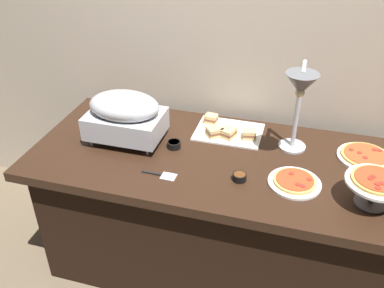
{
  "coord_description": "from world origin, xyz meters",
  "views": [
    {
      "loc": [
        0.36,
        -1.72,
        1.95
      ],
      "look_at": [
        -0.13,
        0.0,
        0.81
      ],
      "focal_mm": 39.2,
      "sensor_mm": 36.0,
      "label": 1
    }
  ],
  "objects_px": {
    "pizza_plate_center": "(295,182)",
    "serving_spatula": "(160,175)",
    "chafing_dish": "(125,115)",
    "pizza_plate_front": "(365,156)",
    "sandwich_platter": "(227,131)",
    "sauce_cup_near": "(174,144)",
    "sauce_cup_far": "(239,177)",
    "heat_lamp": "(300,92)",
    "pizza_plate_raised_stand": "(376,184)"
  },
  "relations": [
    {
      "from": "pizza_plate_center",
      "to": "sandwich_platter",
      "type": "distance_m",
      "value": 0.52
    },
    {
      "from": "chafing_dish",
      "to": "sauce_cup_far",
      "type": "bearing_deg",
      "value": -15.88
    },
    {
      "from": "sauce_cup_far",
      "to": "heat_lamp",
      "type": "bearing_deg",
      "value": 47.59
    },
    {
      "from": "sauce_cup_near",
      "to": "serving_spatula",
      "type": "xyz_separation_m",
      "value": [
        0.01,
        -0.25,
        -0.02
      ]
    },
    {
      "from": "heat_lamp",
      "to": "sauce_cup_near",
      "type": "xyz_separation_m",
      "value": [
        -0.59,
        -0.05,
        -0.35
      ]
    },
    {
      "from": "heat_lamp",
      "to": "pizza_plate_raised_stand",
      "type": "distance_m",
      "value": 0.51
    },
    {
      "from": "serving_spatula",
      "to": "sauce_cup_far",
      "type": "bearing_deg",
      "value": 10.57
    },
    {
      "from": "pizza_plate_front",
      "to": "pizza_plate_raised_stand",
      "type": "height_order",
      "value": "pizza_plate_raised_stand"
    },
    {
      "from": "pizza_plate_front",
      "to": "pizza_plate_center",
      "type": "bearing_deg",
      "value": -136.29
    },
    {
      "from": "heat_lamp",
      "to": "sauce_cup_near",
      "type": "bearing_deg",
      "value": -174.98
    },
    {
      "from": "heat_lamp",
      "to": "pizza_plate_front",
      "type": "distance_m",
      "value": 0.52
    },
    {
      "from": "pizza_plate_raised_stand",
      "to": "sandwich_platter",
      "type": "height_order",
      "value": "pizza_plate_raised_stand"
    },
    {
      "from": "heat_lamp",
      "to": "serving_spatula",
      "type": "height_order",
      "value": "heat_lamp"
    },
    {
      "from": "chafing_dish",
      "to": "pizza_plate_center",
      "type": "distance_m",
      "value": 0.91
    },
    {
      "from": "sandwich_platter",
      "to": "chafing_dish",
      "type": "bearing_deg",
      "value": -157.59
    },
    {
      "from": "sandwich_platter",
      "to": "sauce_cup_near",
      "type": "distance_m",
      "value": 0.32
    },
    {
      "from": "chafing_dish",
      "to": "heat_lamp",
      "type": "xyz_separation_m",
      "value": [
        0.85,
        0.05,
        0.22
      ]
    },
    {
      "from": "pizza_plate_front",
      "to": "serving_spatula",
      "type": "bearing_deg",
      "value": -156.05
    },
    {
      "from": "pizza_plate_raised_stand",
      "to": "serving_spatula",
      "type": "xyz_separation_m",
      "value": [
        -0.94,
        -0.06,
        -0.11
      ]
    },
    {
      "from": "sauce_cup_near",
      "to": "chafing_dish",
      "type": "bearing_deg",
      "value": 179.44
    },
    {
      "from": "pizza_plate_front",
      "to": "pizza_plate_center",
      "type": "height_order",
      "value": "same"
    },
    {
      "from": "pizza_plate_center",
      "to": "pizza_plate_raised_stand",
      "type": "bearing_deg",
      "value": -8.53
    },
    {
      "from": "pizza_plate_center",
      "to": "serving_spatula",
      "type": "bearing_deg",
      "value": -170.08
    },
    {
      "from": "pizza_plate_center",
      "to": "sauce_cup_far",
      "type": "relative_size",
      "value": 3.68
    },
    {
      "from": "sauce_cup_near",
      "to": "sauce_cup_far",
      "type": "height_order",
      "value": "sauce_cup_near"
    },
    {
      "from": "chafing_dish",
      "to": "heat_lamp",
      "type": "relative_size",
      "value": 0.81
    },
    {
      "from": "heat_lamp",
      "to": "sauce_cup_far",
      "type": "distance_m",
      "value": 0.47
    },
    {
      "from": "serving_spatula",
      "to": "pizza_plate_front",
      "type": "bearing_deg",
      "value": 23.95
    },
    {
      "from": "sandwich_platter",
      "to": "sauce_cup_far",
      "type": "xyz_separation_m",
      "value": [
        0.14,
        -0.39,
        -0.0
      ]
    },
    {
      "from": "pizza_plate_raised_stand",
      "to": "sauce_cup_far",
      "type": "xyz_separation_m",
      "value": [
        -0.57,
        0.01,
        -0.09
      ]
    },
    {
      "from": "chafing_dish",
      "to": "pizza_plate_raised_stand",
      "type": "bearing_deg",
      "value": -8.98
    },
    {
      "from": "pizza_plate_center",
      "to": "sauce_cup_near",
      "type": "relative_size",
      "value": 3.4
    },
    {
      "from": "serving_spatula",
      "to": "pizza_plate_raised_stand",
      "type": "bearing_deg",
      "value": 3.56
    },
    {
      "from": "serving_spatula",
      "to": "sandwich_platter",
      "type": "bearing_deg",
      "value": 63.98
    },
    {
      "from": "pizza_plate_center",
      "to": "heat_lamp",
      "type": "bearing_deg",
      "value": 100.81
    },
    {
      "from": "pizza_plate_front",
      "to": "sauce_cup_far",
      "type": "relative_size",
      "value": 4.11
    },
    {
      "from": "sauce_cup_far",
      "to": "sandwich_platter",
      "type": "bearing_deg",
      "value": 109.95
    },
    {
      "from": "pizza_plate_raised_stand",
      "to": "sandwich_platter",
      "type": "bearing_deg",
      "value": 150.86
    },
    {
      "from": "sauce_cup_far",
      "to": "serving_spatula",
      "type": "height_order",
      "value": "sauce_cup_far"
    },
    {
      "from": "pizza_plate_front",
      "to": "pizza_plate_raised_stand",
      "type": "relative_size",
      "value": 1.06
    },
    {
      "from": "pizza_plate_front",
      "to": "serving_spatula",
      "type": "distance_m",
      "value": 1.02
    },
    {
      "from": "pizza_plate_raised_stand",
      "to": "sauce_cup_far",
      "type": "distance_m",
      "value": 0.58
    },
    {
      "from": "pizza_plate_center",
      "to": "pizza_plate_raised_stand",
      "type": "distance_m",
      "value": 0.34
    },
    {
      "from": "pizza_plate_front",
      "to": "sandwich_platter",
      "type": "bearing_deg",
      "value": 176.66
    },
    {
      "from": "pizza_plate_center",
      "to": "sauce_cup_far",
      "type": "distance_m",
      "value": 0.25
    },
    {
      "from": "heat_lamp",
      "to": "sauce_cup_near",
      "type": "distance_m",
      "value": 0.69
    },
    {
      "from": "sandwich_platter",
      "to": "serving_spatula",
      "type": "bearing_deg",
      "value": -116.02
    },
    {
      "from": "pizza_plate_raised_stand",
      "to": "serving_spatula",
      "type": "bearing_deg",
      "value": -176.44
    },
    {
      "from": "sauce_cup_near",
      "to": "sauce_cup_far",
      "type": "relative_size",
      "value": 1.08
    },
    {
      "from": "chafing_dish",
      "to": "serving_spatula",
      "type": "distance_m",
      "value": 0.4
    }
  ]
}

